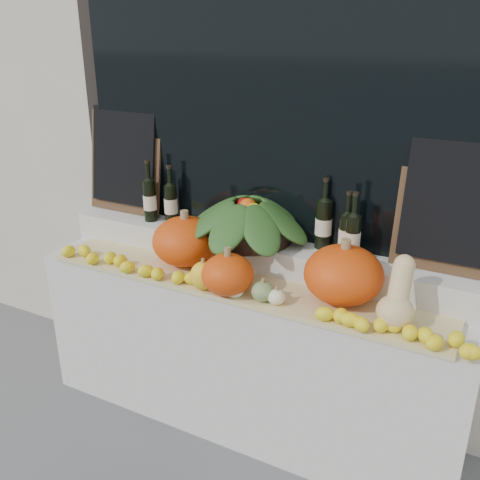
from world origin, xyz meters
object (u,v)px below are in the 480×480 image
at_px(produce_bowl, 248,219).
at_px(wine_bottle_tall, 324,224).
at_px(pumpkin_right, 343,275).
at_px(butternut_squash, 397,299).
at_px(pumpkin_left, 185,241).

height_order(produce_bowl, wine_bottle_tall, wine_bottle_tall).
bearing_deg(pumpkin_right, wine_bottle_tall, 126.92).
xyz_separation_m(butternut_squash, wine_bottle_tall, (-0.46, 0.36, 0.14)).
height_order(pumpkin_right, wine_bottle_tall, wine_bottle_tall).
relative_size(pumpkin_right, produce_bowl, 0.51).
height_order(butternut_squash, wine_bottle_tall, wine_bottle_tall).
relative_size(pumpkin_left, pumpkin_right, 0.96).
xyz_separation_m(pumpkin_left, pumpkin_right, (0.87, -0.02, 0.00)).
bearing_deg(produce_bowl, pumpkin_right, -17.74).
bearing_deg(butternut_squash, pumpkin_right, 159.81).
distance_m(pumpkin_right, produce_bowl, 0.62).
relative_size(butternut_squash, produce_bowl, 0.41).
relative_size(produce_bowl, wine_bottle_tall, 1.97).
xyz_separation_m(pumpkin_right, butternut_squash, (0.27, -0.10, -0.01)).
relative_size(pumpkin_left, wine_bottle_tall, 0.97).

